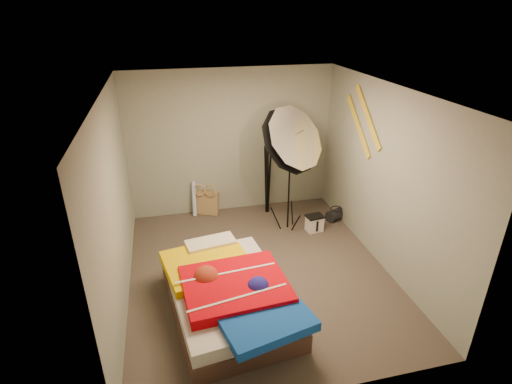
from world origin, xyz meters
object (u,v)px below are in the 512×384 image
object	(u,v)px
camera_tripod	(268,172)
photo_umbrella	(289,141)
tote_bag	(207,203)
bed	(229,294)
duffel_bag	(336,215)
wrapping_roll	(194,199)
camera_case	(314,224)

from	to	relation	value
camera_tripod	photo_umbrella	bearing A→B (deg)	-82.79
tote_bag	bed	distance (m)	2.60
photo_umbrella	camera_tripod	distance (m)	1.15
duffel_bag	photo_umbrella	world-z (taller)	photo_umbrella
wrapping_roll	camera_case	world-z (taller)	wrapping_roll
wrapping_roll	duffel_bag	bearing A→B (deg)	-17.81
tote_bag	photo_umbrella	world-z (taller)	photo_umbrella
camera_case	photo_umbrella	bearing A→B (deg)	170.80
photo_umbrella	bed	bearing A→B (deg)	-127.39
duffel_bag	bed	world-z (taller)	bed
wrapping_roll	camera_case	xyz separation A→B (m)	(1.86, -1.02, -0.18)
wrapping_roll	bed	distance (m)	2.60
duffel_bag	wrapping_roll	bearing A→B (deg)	140.20
wrapping_roll	bed	size ratio (longest dim) A/B	0.29
tote_bag	bed	xyz separation A→B (m)	(-0.05, -2.59, 0.06)
duffel_bag	bed	size ratio (longest dim) A/B	0.15
wrapping_roll	duffel_bag	size ratio (longest dim) A/B	1.88
camera_case	tote_bag	bearing A→B (deg)	140.14
tote_bag	duffel_bag	bearing A→B (deg)	4.81
photo_umbrella	camera_tripod	size ratio (longest dim) A/B	1.62
photo_umbrella	tote_bag	bearing A→B (deg)	139.12
wrapping_roll	camera_tripod	xyz separation A→B (m)	(1.28, -0.19, 0.47)
camera_case	camera_tripod	bearing A→B (deg)	117.24
tote_bag	photo_umbrella	distance (m)	2.06
wrapping_roll	camera_tripod	size ratio (longest dim) A/B	0.45
tote_bag	wrapping_roll	bearing A→B (deg)	-155.72
tote_bag	camera_tripod	world-z (taller)	camera_tripod
tote_bag	photo_umbrella	size ratio (longest dim) A/B	0.19
wrapping_roll	duffel_bag	world-z (taller)	wrapping_roll
tote_bag	wrapping_roll	xyz separation A→B (m)	(-0.21, 0.00, 0.09)
duffel_bag	tote_bag	bearing A→B (deg)	138.55
duffel_bag	camera_case	bearing A→B (deg)	-174.44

